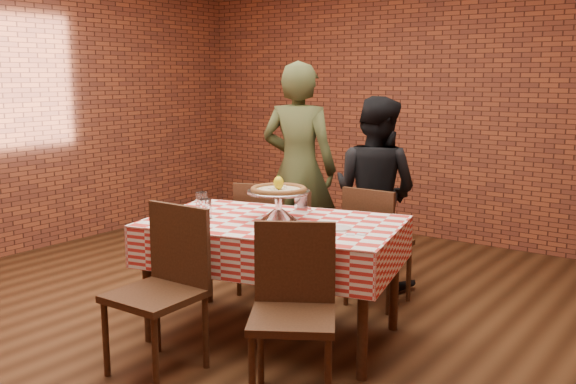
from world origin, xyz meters
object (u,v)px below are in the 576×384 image
object	(u,v)px
chair_near_left	(155,293)
diner_black	(375,192)
table	(274,279)
chair_far_right	(379,245)
chair_far_left	(267,236)
pizza_stand	(279,205)
diner_olive	(299,169)
condiment_caddy	(303,202)
chair_near_right	(292,318)
pizza	(279,190)
water_glass_right	(202,201)
water_glass_left	(205,209)

from	to	relation	value
chair_near_left	diner_black	bearing A→B (deg)	82.55
table	diner_black	distance (m)	1.37
chair_far_right	diner_black	bearing A→B (deg)	-58.75
chair_far_left	diner_black	xyz separation A→B (m)	(0.57, 0.66, 0.31)
pizza_stand	diner_olive	world-z (taller)	diner_olive
condiment_caddy	diner_black	size ratio (longest dim) A/B	0.09
chair_near_left	diner_black	xyz separation A→B (m)	(0.22, 2.12, 0.28)
chair_near_left	condiment_caddy	bearing A→B (deg)	77.87
chair_near_left	chair_near_right	xyz separation A→B (m)	(0.82, 0.17, -0.01)
condiment_caddy	chair_near_left	distance (m)	1.21
pizza	chair_far_right	world-z (taller)	pizza
diner_black	water_glass_right	bearing A→B (deg)	68.38
table	chair_far_left	distance (m)	0.87
pizza	diner_olive	distance (m)	1.35
chair_far_right	diner_black	size ratio (longest dim) A/B	0.59
diner_olive	diner_black	distance (m)	0.68
condiment_caddy	chair_far_left	size ratio (longest dim) A/B	0.15
chair_far_left	condiment_caddy	bearing A→B (deg)	131.36
chair_near_right	diner_olive	xyz separation A→B (m)	(-1.26, 1.84, 0.43)
table	diner_black	world-z (taller)	diner_black
diner_olive	water_glass_left	bearing A→B (deg)	86.59
water_glass_left	water_glass_right	distance (m)	0.24
water_glass_left	chair_far_right	bearing A→B (deg)	59.96
pizza	chair_far_left	xyz separation A→B (m)	(-0.58, 0.61, -0.51)
pizza	condiment_caddy	xyz separation A→B (m)	(-0.01, 0.29, -0.12)
pizza	chair_near_right	world-z (taller)	pizza
pizza	diner_olive	bearing A→B (deg)	119.74
chair_far_left	chair_far_right	bearing A→B (deg)	178.87
chair_near_left	diner_black	distance (m)	2.15
water_glass_right	table	bearing A→B (deg)	4.57
water_glass_left	condiment_caddy	xyz separation A→B (m)	(0.38, 0.53, 0.00)
chair_near_left	chair_far_left	world-z (taller)	chair_near_left
pizza	water_glass_left	world-z (taller)	pizza
chair_near_left	chair_far_right	xyz separation A→B (m)	(0.48, 1.72, -0.03)
table	water_glass_right	xyz separation A→B (m)	(-0.57, -0.05, 0.44)
pizza	water_glass_right	distance (m)	0.60
water_glass_right	chair_far_left	distance (m)	0.80
chair_near_right	water_glass_right	bearing A→B (deg)	121.63
water_glass_right	condiment_caddy	size ratio (longest dim) A/B	0.97
condiment_caddy	chair_far_right	size ratio (longest dim) A/B	0.15
pizza_stand	pizza	bearing A→B (deg)	0.00
condiment_caddy	chair_far_left	world-z (taller)	condiment_caddy
water_glass_left	chair_far_left	xyz separation A→B (m)	(-0.18, 0.86, -0.39)
chair_near_right	condiment_caddy	bearing A→B (deg)	90.30
table	diner_olive	bearing A→B (deg)	118.57
table	water_glass_left	size ratio (longest dim) A/B	12.43
pizza_stand	water_glass_left	distance (m)	0.47
chair_near_right	chair_far_right	world-z (taller)	chair_near_right
chair_near_left	chair_near_right	bearing A→B (deg)	10.54
pizza	chair_far_left	bearing A→B (deg)	133.27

